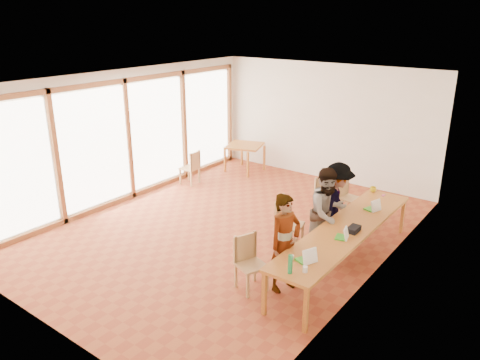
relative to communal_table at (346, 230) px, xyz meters
name	(u,v)px	position (x,y,z in m)	size (l,w,h in m)	color
ground	(230,229)	(-2.50, 0.03, -0.70)	(8.00, 8.00, 0.00)	#9E4926
wall_back	(325,122)	(-2.50, 4.03, 0.80)	(6.00, 0.10, 3.00)	white
wall_front	(38,231)	(-2.50, -3.97, 0.80)	(6.00, 0.10, 3.00)	white
wall_right	(380,192)	(0.50, 0.03, 0.80)	(0.10, 8.00, 3.00)	white
window_wall	(128,136)	(-5.46, 0.03, 0.80)	(0.10, 8.00, 3.00)	white
ceiling	(229,79)	(-2.50, 0.03, 2.32)	(6.00, 8.00, 0.04)	white
communal_table	(346,230)	(0.00, 0.00, 0.00)	(0.80, 4.00, 0.75)	#B87A29
side_table	(245,148)	(-4.48, 3.23, -0.03)	(0.90, 0.90, 0.75)	#B87A29
chair_near	(248,256)	(-0.96, -1.47, -0.16)	(0.54, 0.54, 0.47)	tan
chair_mid	(285,218)	(-1.22, 0.02, -0.11)	(0.55, 0.55, 0.52)	tan
chair_far	(325,194)	(-1.23, 1.66, -0.14)	(0.53, 0.53, 0.49)	tan
chair_empty	(346,192)	(-0.93, 2.07, -0.17)	(0.45, 0.45, 0.46)	tan
chair_spare	(192,164)	(-4.91, 1.56, -0.17)	(0.44, 0.44, 0.46)	tan
person_near	(285,243)	(-0.48, -1.17, 0.10)	(0.58, 0.38, 1.60)	gray
person_mid	(327,213)	(-0.47, 0.22, 0.12)	(0.80, 0.62, 1.65)	gray
person_far	(336,205)	(-0.52, 0.70, 0.10)	(1.04, 0.60, 1.61)	gray
laptop_near	(308,258)	(0.04, -1.40, 0.11)	(0.31, 0.32, 0.22)	green
laptop_mid	(343,235)	(0.13, -0.39, 0.10)	(0.24, 0.26, 0.19)	green
laptop_far	(374,207)	(0.08, 0.99, 0.11)	(0.28, 0.30, 0.21)	green
yellow_mug	(373,189)	(-0.29, 1.89, 0.10)	(0.13, 0.13, 0.10)	#D8B90B
green_bottle	(290,264)	(0.00, -1.82, 0.19)	(0.07, 0.07, 0.28)	#1E7940
clear_glass	(305,269)	(0.16, -1.67, 0.09)	(0.07, 0.07, 0.09)	silver
condiment_cup	(291,257)	(-0.19, -1.47, 0.08)	(0.08, 0.08, 0.06)	white
pink_phone	(383,195)	(-0.04, 1.80, 0.05)	(0.05, 0.10, 0.01)	#DA4E81
black_pouch	(354,229)	(0.16, -0.07, 0.09)	(0.16, 0.26, 0.09)	black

